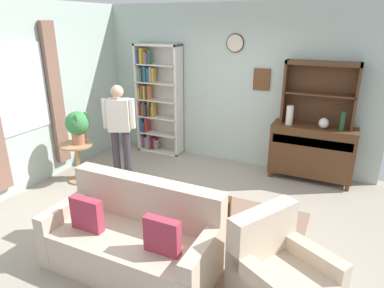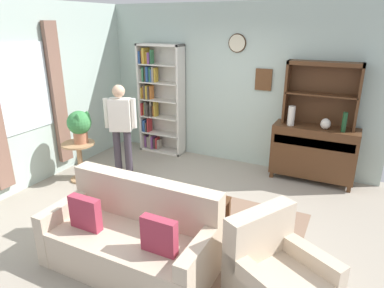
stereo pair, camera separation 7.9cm
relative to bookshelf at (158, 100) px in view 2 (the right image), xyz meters
name	(u,v)px [view 2 (the right image)]	position (x,y,z in m)	size (l,w,h in m)	color
ground_plane	(179,212)	(1.51, -1.94, -1.06)	(5.40, 4.60, 0.02)	#9E9384
wall_back	(236,86)	(1.51, 0.19, 0.36)	(5.00, 0.09, 2.80)	#ADC1B7
wall_left	(34,96)	(-1.01, -1.97, 0.35)	(0.16, 4.20, 2.80)	#ADC1B7
area_rug	(182,226)	(1.71, -2.24, -1.04)	(2.91, 2.05, 0.01)	#846651
bookshelf	(158,100)	(0.00, 0.00, 0.00)	(0.90, 0.30, 2.10)	silver
sideboard	(313,151)	(2.98, -0.08, -0.54)	(1.30, 0.45, 0.92)	#4C2D19
sideboard_hutch	(323,85)	(2.98, 0.03, 0.51)	(1.10, 0.26, 1.00)	#4C2D19
vase_tall	(291,116)	(2.59, -0.16, 0.03)	(0.11, 0.11, 0.31)	beige
vase_round	(326,124)	(3.11, -0.15, -0.04)	(0.15, 0.15, 0.17)	beige
bottle_wine	(344,122)	(3.37, -0.17, 0.03)	(0.07, 0.07, 0.30)	#194223
couch_floral	(132,239)	(1.58, -3.10, -0.73)	(1.80, 0.86, 0.90)	beige
armchair_floral	(277,279)	(3.10, -2.99, -0.76)	(1.05, 1.04, 0.88)	beige
plant_stand	(80,157)	(-0.42, -1.76, -0.65)	(0.52, 0.52, 0.65)	#A87F56
potted_plant_large	(80,124)	(-0.39, -1.72, -0.10)	(0.38, 0.38, 0.52)	#AD6B4C
person_reading	(121,125)	(0.13, -1.34, -0.14)	(0.51, 0.32, 1.56)	#38333D
coffee_table	(194,203)	(1.87, -2.20, -0.69)	(0.80, 0.50, 0.42)	#4C2D19
book_stack	(201,197)	(1.96, -2.18, -0.59)	(0.22, 0.13, 0.08)	#284C8C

